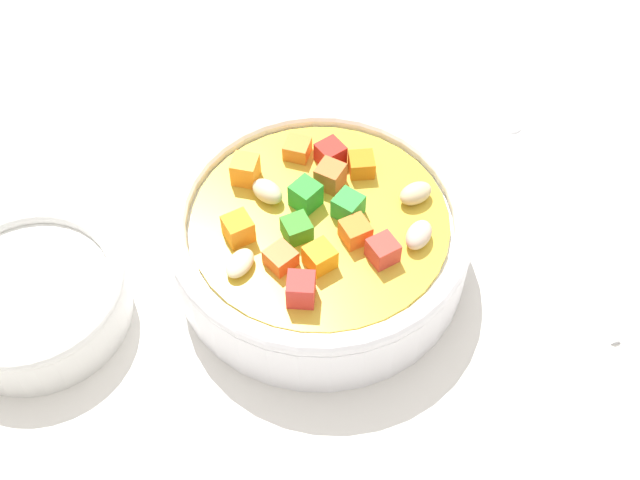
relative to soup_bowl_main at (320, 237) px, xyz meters
The scene contains 4 objects.
ground_plane 4.13cm from the soup_bowl_main, 33.12° to the left, with size 140.00×140.00×2.00cm, color silver.
soup_bowl_main is the anchor object (origin of this frame).
spoon 18.59cm from the soup_bowl_main, 95.90° to the left, with size 23.20×2.98×0.88cm.
side_bowl_small 19.61cm from the soup_bowl_main, 92.30° to the right, with size 12.60×12.60×4.12cm.
Camera 1 is at (32.57, -8.82, 47.68)cm, focal length 45.67 mm.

